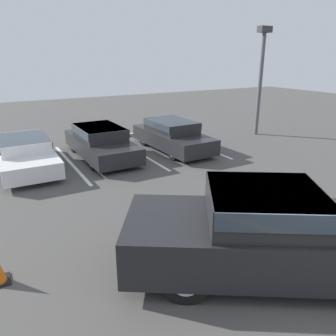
{
  "coord_description": "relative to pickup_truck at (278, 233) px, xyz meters",
  "views": [
    {
      "loc": [
        -4.5,
        -3.11,
        4.0
      ],
      "look_at": [
        -0.22,
        4.46,
        1.0
      ],
      "focal_mm": 35.0,
      "sensor_mm": 36.0,
      "label": 1
    }
  ],
  "objects": [
    {
      "name": "ground_plane",
      "position": [
        0.06,
        -0.56,
        -0.87
      ],
      "size": [
        60.0,
        60.0,
        0.0
      ],
      "primitive_type": "plane",
      "color": "#4C4947"
    },
    {
      "name": "stall_stripe_b",
      "position": [
        -1.77,
        8.8,
        -0.86
      ],
      "size": [
        0.12,
        5.43,
        0.01
      ],
      "primitive_type": "cube",
      "color": "white",
      "rests_on": "ground_plane"
    },
    {
      "name": "stall_stripe_c",
      "position": [
        1.17,
        8.8,
        -0.86
      ],
      "size": [
        0.12,
        5.43,
        0.01
      ],
      "primitive_type": "cube",
      "color": "white",
      "rests_on": "ground_plane"
    },
    {
      "name": "stall_stripe_d",
      "position": [
        4.1,
        8.8,
        -0.86
      ],
      "size": [
        0.12,
        5.43,
        0.01
      ],
      "primitive_type": "cube",
      "color": "white",
      "rests_on": "ground_plane"
    },
    {
      "name": "pickup_truck",
      "position": [
        0.0,
        0.0,
        0.0
      ],
      "size": [
        5.9,
        4.78,
        1.73
      ],
      "rotation": [
        0.0,
        0.0,
        -0.57
      ],
      "color": "black",
      "rests_on": "ground_plane"
    },
    {
      "name": "parked_sedan_a",
      "position": [
        -3.34,
        9.05,
        -0.24
      ],
      "size": [
        1.9,
        4.74,
        1.15
      ],
      "rotation": [
        0.0,
        0.0,
        -1.58
      ],
      "color": "silver",
      "rests_on": "ground_plane"
    },
    {
      "name": "parked_sedan_b",
      "position": [
        -0.43,
        9.04,
        -0.19
      ],
      "size": [
        1.83,
        4.73,
        1.28
      ],
      "rotation": [
        0.0,
        0.0,
        -1.56
      ],
      "color": "#232326",
      "rests_on": "ground_plane"
    },
    {
      "name": "parked_sedan_c",
      "position": [
        2.69,
        8.58,
        -0.17
      ],
      "size": [
        1.82,
        4.58,
        1.31
      ],
      "rotation": [
        0.0,
        0.0,
        -1.55
      ],
      "color": "#232326",
      "rests_on": "ground_plane"
    },
    {
      "name": "light_post",
      "position": [
        8.12,
        8.99,
        2.39
      ],
      "size": [
        0.7,
        0.36,
        5.35
      ],
      "color": "#515156",
      "rests_on": "ground_plane"
    },
    {
      "name": "wheel_stop_curb",
      "position": [
        2.26,
        11.86,
        -0.8
      ],
      "size": [
        1.8,
        0.2,
        0.14
      ],
      "primitive_type": "cube",
      "color": "#B7B2A8",
      "rests_on": "ground_plane"
    }
  ]
}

